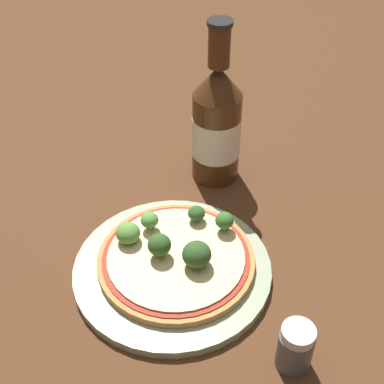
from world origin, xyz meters
TOP-DOWN VIEW (x-y plane):
  - ground_plane at (0.00, 0.00)m, footprint 3.00×3.00m
  - plate at (0.00, 0.00)m, footprint 0.25×0.25m
  - pizza at (-0.00, 0.01)m, footprint 0.20×0.20m
  - broccoli_floret_0 at (0.03, 0.01)m, footprint 0.04×0.04m
  - broccoli_floret_1 at (-0.06, -0.01)m, footprint 0.03×0.03m
  - broccoli_floret_2 at (-0.02, 0.07)m, footprint 0.02×0.02m
  - broccoli_floret_3 at (0.02, 0.08)m, footprint 0.02×0.02m
  - broccoli_floret_4 at (-0.06, 0.02)m, footprint 0.02×0.02m
  - broccoli_floret_5 at (-0.01, -0.01)m, footprint 0.03×0.03m
  - beer_bottle at (-0.09, 0.19)m, footprint 0.07×0.07m
  - pepper_shaker at (0.18, -0.01)m, footprint 0.04×0.04m

SIDE VIEW (x-z plane):
  - ground_plane at x=0.00m, z-range 0.00..0.00m
  - plate at x=0.00m, z-range 0.00..0.01m
  - pizza at x=0.00m, z-range 0.01..0.03m
  - pepper_shaker at x=0.18m, z-range 0.00..0.06m
  - broccoli_floret_2 at x=-0.02m, z-range 0.03..0.05m
  - broccoli_floret_1 at x=-0.06m, z-range 0.03..0.05m
  - broccoli_floret_4 at x=-0.06m, z-range 0.03..0.05m
  - broccoli_floret_3 at x=0.02m, z-range 0.03..0.06m
  - broccoli_floret_0 at x=0.03m, z-range 0.03..0.06m
  - broccoli_floret_5 at x=-0.01m, z-range 0.03..0.06m
  - beer_bottle at x=-0.09m, z-range -0.03..0.21m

